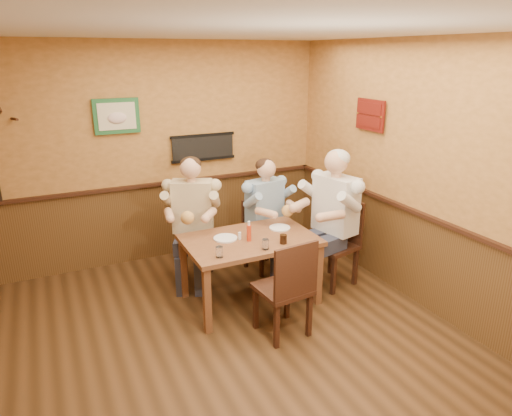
{
  "coord_description": "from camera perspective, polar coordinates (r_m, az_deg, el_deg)",
  "views": [
    {
      "loc": [
        -1.07,
        -3.24,
        2.63
      ],
      "look_at": [
        0.87,
        0.83,
        1.1
      ],
      "focal_mm": 32.0,
      "sensor_mm": 36.0,
      "label": 1
    }
  ],
  "objects": [
    {
      "name": "cola_tumbler",
      "position": [
        4.77,
        3.44,
        -3.9
      ],
      "size": [
        0.08,
        0.08,
        0.1
      ],
      "primitive_type": "cylinder",
      "rotation": [
        0.0,
        0.0,
        0.05
      ],
      "color": "black",
      "rests_on": "dining_table"
    },
    {
      "name": "chair_near_side",
      "position": [
        4.46,
        3.34,
        -9.73
      ],
      "size": [
        0.51,
        0.51,
        1.01
      ],
      "primitive_type": null,
      "rotation": [
        0.0,
        0.0,
        3.24
      ],
      "color": "#3A1E12",
      "rests_on": "ground"
    },
    {
      "name": "room",
      "position": [
        3.74,
        -5.86,
        4.02
      ],
      "size": [
        5.02,
        5.03,
        2.81
      ],
      "color": "#35210F",
      "rests_on": "ground"
    },
    {
      "name": "water_glass_mid",
      "position": [
        4.62,
        1.19,
        -4.56
      ],
      "size": [
        0.08,
        0.08,
        0.11
      ],
      "primitive_type": "cylinder",
      "rotation": [
        0.0,
        0.0,
        0.13
      ],
      "color": "silver",
      "rests_on": "dining_table"
    },
    {
      "name": "dining_table",
      "position": [
        4.95,
        -0.77,
        -4.77
      ],
      "size": [
        1.4,
        0.9,
        0.75
      ],
      "color": "brown",
      "rests_on": "ground"
    },
    {
      "name": "salt_shaker",
      "position": [
        4.87,
        -2.05,
        -3.5
      ],
      "size": [
        0.04,
        0.04,
        0.08
      ],
      "primitive_type": "cylinder",
      "rotation": [
        0.0,
        0.0,
        -0.23
      ],
      "color": "white",
      "rests_on": "dining_table"
    },
    {
      "name": "diner_blue_polo",
      "position": [
        5.69,
        1.07,
        -1.65
      ],
      "size": [
        0.7,
        0.7,
        1.3
      ],
      "primitive_type": null,
      "rotation": [
        0.0,
        0.0,
        0.19
      ],
      "color": "#7C9BBB",
      "rests_on": "ground"
    },
    {
      "name": "chair_right_end",
      "position": [
        5.44,
        9.65,
        -4.43
      ],
      "size": [
        0.57,
        0.57,
        1.03
      ],
      "primitive_type": null,
      "rotation": [
        0.0,
        0.0,
        -1.34
      ],
      "color": "#3A1E12",
      "rests_on": "ground"
    },
    {
      "name": "diner_tan_shirt",
      "position": [
        5.48,
        -7.83,
        -2.24
      ],
      "size": [
        0.84,
        0.84,
        1.37
      ],
      "primitive_type": null,
      "rotation": [
        0.0,
        0.0,
        -0.43
      ],
      "color": "beige",
      "rests_on": "ground"
    },
    {
      "name": "chair_back_right",
      "position": [
        5.76,
        1.06,
        -3.46
      ],
      "size": [
        0.49,
        0.49,
        0.91
      ],
      "primitive_type": null,
      "rotation": [
        0.0,
        0.0,
        0.19
      ],
      "color": "#3A1E12",
      "rests_on": "ground"
    },
    {
      "name": "plate_far_right",
      "position": [
        5.18,
        2.98,
        -2.47
      ],
      "size": [
        0.26,
        0.26,
        0.02
      ],
      "primitive_type": "cylinder",
      "rotation": [
        0.0,
        0.0,
        0.08
      ],
      "color": "white",
      "rests_on": "dining_table"
    },
    {
      "name": "hot_sauce_bottle",
      "position": [
        4.81,
        -0.88,
        -3.02
      ],
      "size": [
        0.05,
        0.05,
        0.2
      ],
      "primitive_type": "cylinder",
      "rotation": [
        0.0,
        0.0,
        0.12
      ],
      "color": "red",
      "rests_on": "dining_table"
    },
    {
      "name": "diner_white_elder",
      "position": [
        5.36,
        9.78,
        -2.27
      ],
      "size": [
        0.82,
        0.82,
        1.47
      ],
      "primitive_type": null,
      "rotation": [
        0.0,
        0.0,
        -1.34
      ],
      "color": "silver",
      "rests_on": "ground"
    },
    {
      "name": "plate_far_left",
      "position": [
        4.9,
        -3.84,
        -3.78
      ],
      "size": [
        0.29,
        0.29,
        0.02
      ],
      "primitive_type": "cylinder",
      "rotation": [
        0.0,
        0.0,
        0.14
      ],
      "color": "silver",
      "rests_on": "dining_table"
    },
    {
      "name": "water_glass_left",
      "position": [
        4.46,
        -4.6,
        -5.5
      ],
      "size": [
        0.1,
        0.1,
        0.11
      ],
      "primitive_type": "cylinder",
      "rotation": [
        0.0,
        0.0,
        -0.41
      ],
      "color": "white",
      "rests_on": "dining_table"
    },
    {
      "name": "chair_back_left",
      "position": [
        5.56,
        -7.73,
        -4.22
      ],
      "size": [
        0.59,
        0.59,
        0.96
      ],
      "primitive_type": null,
      "rotation": [
        0.0,
        0.0,
        -0.43
      ],
      "color": "#3A1E12",
      "rests_on": "ground"
    },
    {
      "name": "pepper_shaker",
      "position": [
        4.93,
        -0.94,
        -3.11
      ],
      "size": [
        0.04,
        0.04,
        0.09
      ],
      "primitive_type": "cylinder",
      "rotation": [
        0.0,
        0.0,
        -0.18
      ],
      "color": "black",
      "rests_on": "dining_table"
    }
  ]
}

